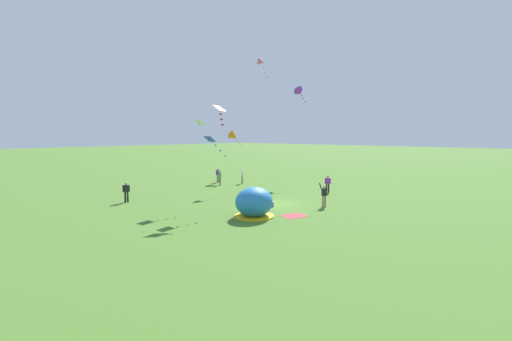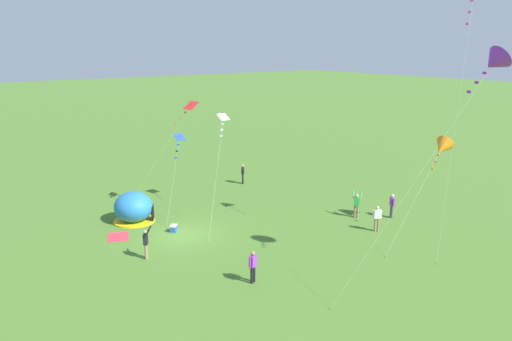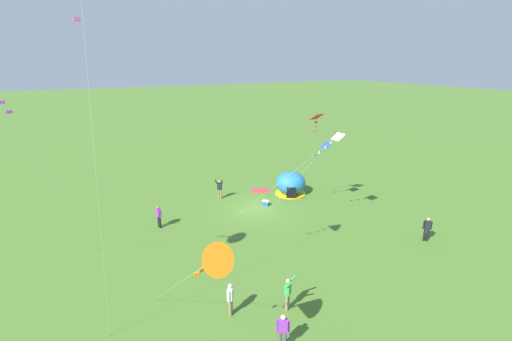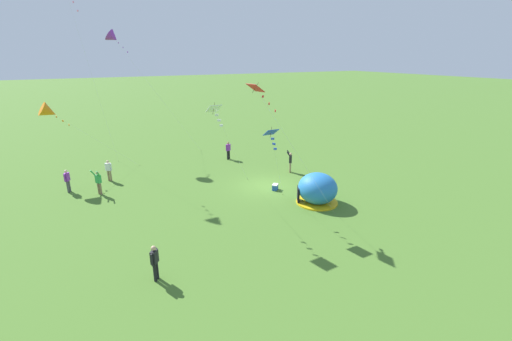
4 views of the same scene
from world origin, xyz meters
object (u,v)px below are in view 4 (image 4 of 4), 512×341
(person_strolling, at_px, (109,169))
(person_far_back, at_px, (155,261))
(kite_red, at_px, (259,93))
(popup_tent, at_px, (317,189))
(kite_white, at_px, (216,113))
(kite_orange, at_px, (49,112))
(cooler_box, at_px, (275,187))
(person_near_tent, at_px, (67,180))
(person_center_field, at_px, (228,150))
(kite_purple, at_px, (113,37))
(kite_blue, at_px, (272,136))
(person_with_toddler, at_px, (98,181))
(person_arms_raised, at_px, (290,161))

(person_strolling, xyz_separation_m, person_far_back, (-14.61, -0.40, 0.00))
(kite_red, bearing_deg, popup_tent, -99.03)
(kite_white, relative_size, kite_orange, 1.00)
(cooler_box, relative_size, person_near_tent, 0.37)
(popup_tent, bearing_deg, person_center_field, 5.57)
(person_far_back, relative_size, kite_purple, 0.15)
(kite_blue, bearing_deg, person_center_field, -11.91)
(person_with_toddler, distance_m, person_far_back, 12.04)
(kite_purple, distance_m, kite_blue, 21.19)
(person_near_tent, relative_size, person_strolling, 1.00)
(kite_orange, bearing_deg, popup_tent, -130.71)
(popup_tent, bearing_deg, person_far_back, 106.39)
(cooler_box, relative_size, person_with_toddler, 0.34)
(popup_tent, bearing_deg, person_arms_raised, -17.21)
(kite_red, bearing_deg, person_strolling, 36.59)
(person_arms_raised, xyz_separation_m, kite_purple, (12.96, 11.40, 10.11))
(kite_red, xyz_separation_m, kite_blue, (-1.01, -0.29, -2.39))
(person_center_field, xyz_separation_m, person_strolling, (-1.02, 10.77, 0.00))
(person_near_tent, xyz_separation_m, kite_red, (-9.42, -10.74, 6.54))
(cooler_box, height_order, person_with_toddler, person_with_toddler)
(kite_purple, distance_m, kite_white, 18.87)
(popup_tent, xyz_separation_m, cooler_box, (3.35, 1.29, -0.78))
(person_arms_raised, relative_size, person_far_back, 1.10)
(kite_purple, height_order, kite_blue, kite_purple)
(person_with_toddler, bearing_deg, person_far_back, -173.56)
(person_center_field, relative_size, kite_red, 0.21)
(cooler_box, bearing_deg, person_strolling, 53.67)
(person_near_tent, bearing_deg, person_far_back, -166.18)
(cooler_box, xyz_separation_m, kite_red, (-2.70, 2.85, 7.28))
(person_far_back, bearing_deg, person_center_field, -33.57)
(kite_red, distance_m, kite_blue, 2.61)
(kite_white, xyz_separation_m, kite_red, (-0.45, -2.53, 1.05))
(kite_white, distance_m, kite_blue, 3.44)
(kite_purple, bearing_deg, person_arms_raised, -138.66)
(popup_tent, relative_size, person_center_field, 1.63)
(cooler_box, height_order, kite_red, kite_red)
(cooler_box, distance_m, kite_orange, 18.01)
(person_near_tent, bearing_deg, cooler_box, -116.33)
(person_center_field, height_order, person_far_back, same)
(person_strolling, bearing_deg, person_with_toddler, 160.18)
(person_strolling, xyz_separation_m, kite_purple, (7.98, -2.49, 10.14))
(cooler_box, distance_m, person_strolling, 13.27)
(person_with_toddler, height_order, kite_purple, kite_purple)
(kite_purple, height_order, kite_white, kite_purple)
(person_far_back, height_order, kite_white, kite_white)
(person_near_tent, xyz_separation_m, person_strolling, (1.12, -2.92, 0.00))
(person_arms_raised, bearing_deg, kite_blue, 138.71)
(person_center_field, bearing_deg, person_near_tent, 98.90)
(kite_purple, bearing_deg, person_near_tent, 149.29)
(person_center_field, relative_size, kite_white, 0.24)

